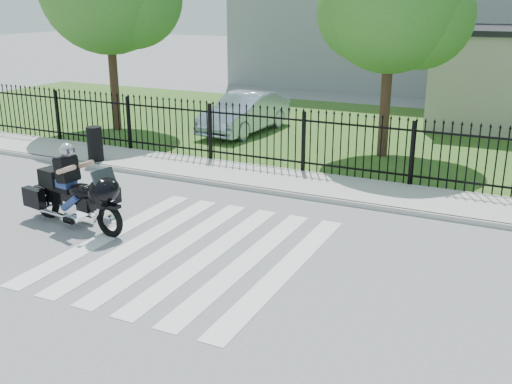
% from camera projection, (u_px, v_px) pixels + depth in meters
% --- Properties ---
extents(ground, '(120.00, 120.00, 0.00)m').
position_uv_depth(ground, '(192.00, 251.00, 11.85)').
color(ground, slate).
rests_on(ground, ground).
extents(crosswalk, '(5.00, 5.50, 0.01)m').
position_uv_depth(crosswalk, '(192.00, 251.00, 11.85)').
color(crosswalk, silver).
rests_on(crosswalk, ground).
extents(sidewalk, '(40.00, 2.00, 0.12)m').
position_uv_depth(sidewalk, '(289.00, 182.00, 16.11)').
color(sidewalk, '#ADAAA3').
rests_on(sidewalk, ground).
extents(curb, '(40.00, 0.12, 0.12)m').
position_uv_depth(curb, '(274.00, 192.00, 15.25)').
color(curb, '#ADAAA3').
rests_on(curb, ground).
extents(grass_strip, '(40.00, 12.00, 0.02)m').
position_uv_depth(grass_strip, '(362.00, 133.00, 22.12)').
color(grass_strip, '#28521C').
rests_on(grass_strip, ground).
extents(iron_fence, '(26.00, 0.04, 1.80)m').
position_uv_depth(iron_fence, '(303.00, 143.00, 16.70)').
color(iron_fence, black).
rests_on(iron_fence, ground).
extents(tree_mid, '(4.20, 4.20, 6.78)m').
position_uv_depth(tree_mid, '(392.00, 2.00, 17.48)').
color(tree_mid, '#382316').
rests_on(tree_mid, ground).
extents(motorcycle_rider, '(2.84, 1.22, 1.89)m').
position_uv_depth(motorcycle_rider, '(73.00, 192.00, 12.98)').
color(motorcycle_rider, black).
rests_on(motorcycle_rider, ground).
extents(parked_car, '(1.87, 4.49, 1.44)m').
position_uv_depth(parked_car, '(245.00, 113.00, 21.96)').
color(parked_car, '#AEBDDB').
rests_on(parked_car, grass_strip).
extents(litter_bin, '(0.52, 0.52, 1.03)m').
position_uv_depth(litter_bin, '(95.00, 144.00, 17.80)').
color(litter_bin, black).
rests_on(litter_bin, sidewalk).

